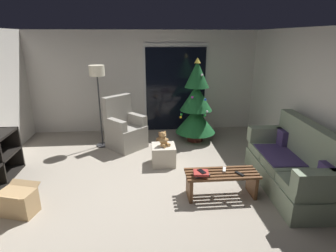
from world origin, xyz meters
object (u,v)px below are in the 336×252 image
(christmas_tree, at_px, (196,106))
(cardboard_box_open_near_shelf, at_px, (18,202))
(coffee_table, at_px, (221,180))
(book_stack, at_px, (201,174))
(floor_lamp, at_px, (97,79))
(teddy_bear_honey, at_px, (164,140))
(teddy_bear_chestnut_by_tree, at_px, (161,138))
(remote_black, at_px, (240,174))
(remote_white, at_px, (224,169))
(cell_phone, at_px, (202,171))
(armchair, at_px, (125,130))
(couch, at_px, (293,166))
(ottoman, at_px, (164,155))

(christmas_tree, distance_m, cardboard_box_open_near_shelf, 3.94)
(coffee_table, distance_m, book_stack, 0.38)
(floor_lamp, bearing_deg, teddy_bear_honey, -38.79)
(teddy_bear_chestnut_by_tree, bearing_deg, remote_black, -66.05)
(remote_white, bearing_deg, christmas_tree, -71.13)
(coffee_table, distance_m, remote_black, 0.30)
(floor_lamp, relative_size, cardboard_box_open_near_shelf, 3.18)
(remote_black, height_order, cardboard_box_open_near_shelf, remote_black)
(cell_phone, xyz_separation_m, floor_lamp, (-1.77, 2.29, 1.03))
(christmas_tree, bearing_deg, coffee_table, -90.72)
(armchair, bearing_deg, floor_lamp, 168.01)
(couch, distance_m, armchair, 3.41)
(cell_phone, xyz_separation_m, teddy_bear_honey, (-0.46, 1.24, 0.03))
(teddy_bear_chestnut_by_tree, bearing_deg, armchair, -169.63)
(remote_white, bearing_deg, cell_phone, 39.78)
(remote_white, bearing_deg, armchair, -32.80)
(couch, bearing_deg, ottoman, 151.90)
(book_stack, relative_size, floor_lamp, 0.14)
(coffee_table, xyz_separation_m, christmas_tree, (0.03, 2.34, 0.59))
(remote_black, relative_size, teddy_bear_chestnut_by_tree, 0.55)
(coffee_table, bearing_deg, teddy_bear_chestnut_by_tree, 109.37)
(remote_white, distance_m, cardboard_box_open_near_shelf, 2.98)
(remote_white, height_order, teddy_bear_honey, teddy_bear_honey)
(armchair, relative_size, floor_lamp, 0.63)
(armchair, distance_m, teddy_bear_honey, 1.24)
(teddy_bear_chestnut_by_tree, bearing_deg, ottoman, -90.51)
(remote_black, distance_m, teddy_bear_chestnut_by_tree, 2.57)
(ottoman, bearing_deg, book_stack, -69.47)
(couch, relative_size, teddy_bear_honey, 6.93)
(armchair, height_order, teddy_bear_honey, armchair)
(couch, height_order, coffee_table, couch)
(ottoman, bearing_deg, remote_black, -50.10)
(remote_white, bearing_deg, book_stack, 39.02)
(cell_phone, height_order, ottoman, cell_phone)
(teddy_bear_honey, bearing_deg, book_stack, -69.58)
(ottoman, bearing_deg, christmas_tree, 54.79)
(floor_lamp, bearing_deg, ottoman, -38.68)
(remote_white, relative_size, book_stack, 0.63)
(remote_black, xyz_separation_m, ottoman, (-1.04, 1.25, -0.22))
(book_stack, bearing_deg, christmas_tree, 81.48)
(coffee_table, distance_m, christmas_tree, 2.42)
(coffee_table, bearing_deg, book_stack, -166.79)
(coffee_table, bearing_deg, teddy_bear_honey, 124.41)
(cell_phone, bearing_deg, christmas_tree, 59.52)
(armchair, bearing_deg, coffee_table, -52.90)
(coffee_table, xyz_separation_m, ottoman, (-0.80, 1.17, -0.07))
(couch, bearing_deg, armchair, 144.29)
(book_stack, relative_size, cardboard_box_open_near_shelf, 0.44)
(armchair, bearing_deg, ottoman, -49.79)
(book_stack, xyz_separation_m, teddy_bear_chestnut_by_tree, (-0.46, 2.33, -0.32))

